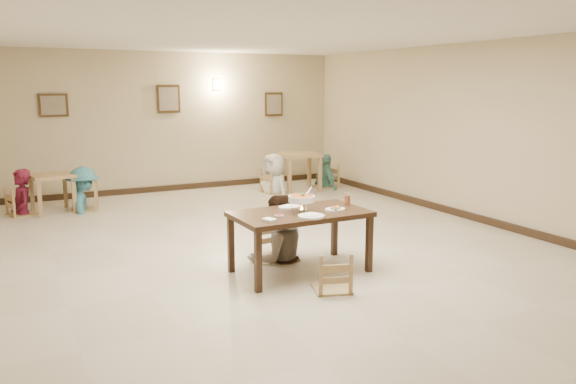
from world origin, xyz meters
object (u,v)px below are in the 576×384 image
main_diner (277,195)px  bg_chair_lr (83,184)px  chair_far (275,224)px  bg_table_left (52,181)px  bg_chair_rl (274,171)px  bg_diner_d (326,154)px  drink_glass (347,199)px  bg_diner_a (19,169)px  chair_near (332,253)px  bg_diner_b (82,167)px  curry_warmer (302,199)px  bg_chair_rr (326,166)px  bg_chair_ll (21,189)px  main_table (300,218)px  bg_diner_c (274,154)px  bg_table_right (300,160)px

main_diner → bg_chair_lr: (-1.90, 4.32, -0.37)m
chair_far → bg_chair_lr: 4.66m
bg_table_left → bg_chair_rl: bg_chair_rl is taller
bg_chair_lr → bg_chair_rl: 3.90m
bg_chair_rl → bg_diner_d: bg_diner_d is taller
drink_glass → bg_diner_a: (-3.70, 4.91, -0.01)m
chair_near → bg_diner_b: (-1.95, 5.65, 0.38)m
curry_warmer → bg_chair_rr: size_ratio=0.36×
chair_far → main_diner: bearing=-102.8°
drink_glass → bg_diner_d: 5.50m
bg_table_left → bg_diner_d: 5.74m
main_diner → bg_diner_b: size_ratio=1.07×
bg_chair_rl → bg_chair_ll: bearing=78.3°
curry_warmer → bg_diner_a: bearing=120.4°
bg_table_left → bg_diner_a: bg_diner_a is taller
chair_far → bg_chair_rl: bearing=57.5°
bg_chair_lr → bg_chair_rl: (3.90, -0.01, -0.02)m
chair_near → curry_warmer: (-0.03, 0.68, 0.50)m
bg_chair_lr → bg_diner_a: size_ratio=0.61×
bg_chair_lr → main_table: bearing=32.3°
bg_chair_lr → chair_far: bearing=35.1°
main_table → bg_diner_c: (1.98, 4.92, 0.17)m
bg_chair_ll → bg_chair_lr: 1.04m
chair_far → bg_chair_ll: size_ratio=0.97×
bg_table_right → bg_diner_d: bg_diner_d is taller
bg_table_right → curry_warmer: bearing=-117.7°
chair_far → main_diner: main_diner is taller
main_table → bg_chair_rl: bearing=67.0°
bg_chair_lr → chair_near: bearing=30.0°
chair_far → bg_diner_c: (2.00, 4.24, 0.39)m
bg_table_right → bg_chair_lr: (-4.56, -0.05, -0.18)m
chair_far → bg_diner_c: 4.71m
bg_diner_a → bg_diner_d: (6.26, -0.05, -0.06)m
chair_far → bg_chair_ll: bg_chair_ll is taller
drink_glass → bg_diner_a: bearing=127.0°
main_table → chair_near: size_ratio=1.89×
main_table → bg_diner_c: size_ratio=0.97×
drink_glass → bg_diner_b: size_ratio=0.10×
curry_warmer → bg_diner_d: size_ratio=0.23×
main_diner → bg_diner_a: (-2.94, 4.40, -0.04)m
chair_far → bg_table_right: chair_far is taller
bg_chair_ll → main_table: bearing=-166.9°
chair_far → chair_near: size_ratio=1.05×
drink_glass → bg_chair_lr: size_ratio=0.16×
bg_table_right → bg_chair_lr: bg_chair_lr is taller
bg_diner_d → bg_table_left: bearing=90.3°
bg_chair_ll → bg_diner_b: bg_diner_b is taller
bg_chair_rr → bg_chair_rl: bearing=-90.7°
main_table → bg_diner_d: 5.95m
main_table → bg_chair_ll: (-2.97, 5.00, -0.21)m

